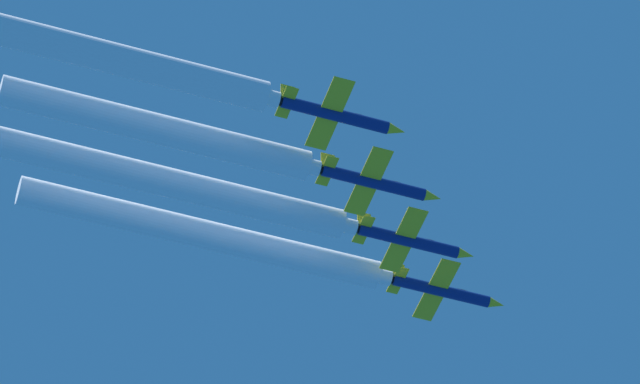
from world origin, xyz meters
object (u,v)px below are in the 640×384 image
object	(u,v)px
jet_third_echelon	(377,183)
jet_fourth_echelon	(339,115)
jet_second_echelon	(412,241)
jet_lead	(444,291)

from	to	relation	value
jet_third_echelon	jet_fourth_echelon	distance (m)	9.76
jet_second_echelon	jet_third_echelon	bearing A→B (deg)	-41.72
jet_lead	jet_second_echelon	xyz separation A→B (m)	(6.86, -6.03, -1.54)
jet_fourth_echelon	jet_second_echelon	bearing A→B (deg)	138.84
jet_second_echelon	jet_third_echelon	size ratio (longest dim) A/B	1.00
jet_third_echelon	jet_lead	bearing A→B (deg)	138.46
jet_second_echelon	jet_lead	bearing A→B (deg)	138.65
jet_lead	jet_third_echelon	distance (m)	18.24
jet_third_echelon	jet_fourth_echelon	world-z (taller)	jet_third_echelon
jet_lead	jet_second_echelon	size ratio (longest dim) A/B	1.00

